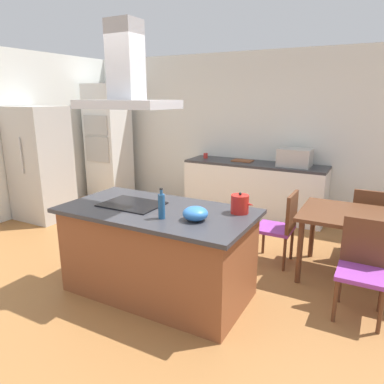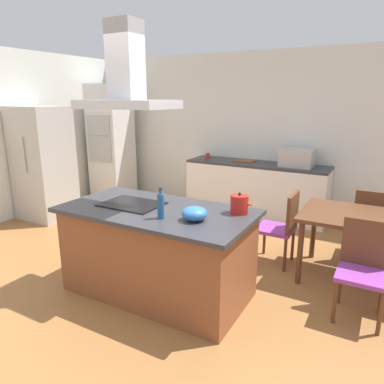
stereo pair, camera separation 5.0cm
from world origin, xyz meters
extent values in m
plane|color=#936033|center=(0.00, 1.50, 0.00)|extent=(16.00, 16.00, 0.00)
cube|color=silver|center=(0.00, 3.25, 1.35)|extent=(7.20, 0.10, 2.70)
cube|color=silver|center=(-3.45, 1.00, 1.35)|extent=(0.10, 8.80, 2.70)
cube|color=brown|center=(0.00, 0.00, 0.43)|extent=(1.80, 0.90, 0.86)
cube|color=#333338|center=(0.00, 0.00, 0.88)|extent=(1.90, 1.00, 0.04)
cube|color=black|center=(-0.30, 0.00, 0.91)|extent=(0.60, 0.44, 0.01)
cylinder|color=#B21E19|center=(0.76, 0.27, 0.99)|extent=(0.17, 0.17, 0.17)
sphere|color=black|center=(0.76, 0.27, 1.09)|extent=(0.03, 0.03, 0.03)
cone|color=#B21E19|center=(0.86, 0.27, 1.00)|extent=(0.06, 0.03, 0.04)
cylinder|color=navy|center=(0.20, -0.21, 1.01)|extent=(0.06, 0.06, 0.22)
cylinder|color=navy|center=(0.20, -0.21, 1.15)|extent=(0.03, 0.03, 0.04)
cylinder|color=black|center=(0.20, -0.21, 1.18)|extent=(0.03, 0.03, 0.01)
ellipsoid|color=#2D6BB7|center=(0.48, -0.11, 0.96)|extent=(0.23, 0.23, 0.13)
cube|color=silver|center=(0.03, 2.88, 0.43)|extent=(2.34, 0.62, 0.86)
cube|color=#333338|center=(0.03, 2.88, 0.88)|extent=(2.34, 0.62, 0.04)
cube|color=#B2AFAA|center=(0.68, 2.88, 1.04)|extent=(0.50, 0.38, 0.28)
cylinder|color=red|center=(-0.90, 2.91, 0.95)|extent=(0.08, 0.08, 0.09)
cube|color=brown|center=(-0.21, 2.93, 0.91)|extent=(0.34, 0.24, 0.02)
cube|color=silver|center=(-2.90, 2.65, 1.10)|extent=(0.70, 0.64, 2.20)
cube|color=#B2AFAA|center=(-2.90, 2.32, 1.45)|extent=(0.56, 0.02, 0.36)
cube|color=#B2AFAA|center=(-2.90, 2.32, 1.00)|extent=(0.56, 0.02, 0.48)
cube|color=#B2AFAA|center=(-2.98, 1.09, 0.91)|extent=(0.80, 0.70, 1.82)
cylinder|color=beige|center=(-2.93, 0.72, 1.10)|extent=(0.02, 0.02, 0.55)
cube|color=#59331E|center=(1.84, 1.25, 0.73)|extent=(1.40, 0.90, 0.04)
cylinder|color=#59331E|center=(1.22, 0.88, 0.35)|extent=(0.06, 0.06, 0.71)
cylinder|color=#59331E|center=(1.22, 1.62, 0.35)|extent=(0.06, 0.06, 0.71)
cube|color=purple|center=(1.84, 2.00, 0.43)|extent=(0.42, 0.42, 0.04)
cube|color=#59331E|center=(1.84, 1.81, 0.67)|extent=(0.42, 0.04, 0.44)
cylinder|color=#59331E|center=(1.66, 2.18, 0.21)|extent=(0.04, 0.04, 0.41)
cylinder|color=#59331E|center=(2.02, 2.18, 0.21)|extent=(0.04, 0.04, 0.41)
cylinder|color=#59331E|center=(1.66, 1.82, 0.21)|extent=(0.04, 0.04, 0.41)
cylinder|color=#59331E|center=(2.02, 1.82, 0.21)|extent=(0.04, 0.04, 0.41)
cube|color=purple|center=(0.84, 1.25, 0.43)|extent=(0.42, 0.42, 0.04)
cube|color=#59331E|center=(1.03, 1.25, 0.67)|extent=(0.04, 0.42, 0.44)
cylinder|color=#59331E|center=(0.66, 1.07, 0.21)|extent=(0.04, 0.04, 0.41)
cylinder|color=#59331E|center=(0.66, 1.43, 0.21)|extent=(0.04, 0.04, 0.41)
cylinder|color=#59331E|center=(1.02, 1.07, 0.21)|extent=(0.04, 0.04, 0.41)
cylinder|color=#59331E|center=(1.02, 1.43, 0.21)|extent=(0.04, 0.04, 0.41)
cube|color=purple|center=(1.84, 0.50, 0.43)|extent=(0.42, 0.42, 0.04)
cube|color=#59331E|center=(1.84, 0.69, 0.67)|extent=(0.42, 0.04, 0.44)
cylinder|color=#59331E|center=(2.02, 0.32, 0.21)|extent=(0.04, 0.04, 0.41)
cylinder|color=#59331E|center=(1.66, 0.32, 0.21)|extent=(0.04, 0.04, 0.41)
cylinder|color=#59331E|center=(2.02, 0.68, 0.21)|extent=(0.04, 0.04, 0.41)
cylinder|color=#59331E|center=(1.66, 0.68, 0.21)|extent=(0.04, 0.04, 0.41)
cube|color=#ADADB2|center=(-0.30, 0.00, 1.89)|extent=(0.90, 0.55, 0.08)
cube|color=#ADADB2|center=(-0.30, 0.00, 2.28)|extent=(0.28, 0.24, 0.70)
camera|label=1|loc=(1.87, -2.75, 1.95)|focal=33.26mm
camera|label=2|loc=(1.91, -2.72, 1.95)|focal=33.26mm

